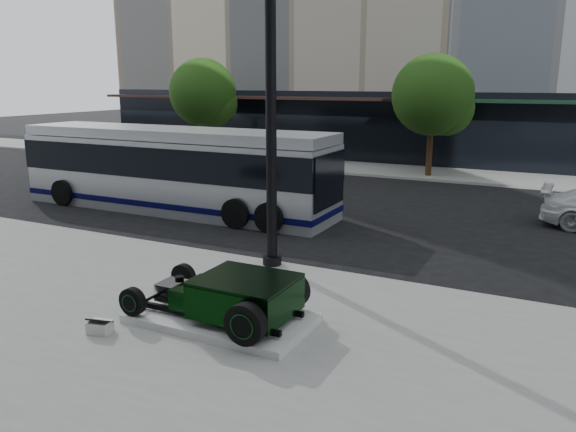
% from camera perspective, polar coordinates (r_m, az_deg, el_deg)
% --- Properties ---
extents(ground, '(120.00, 120.00, 0.00)m').
position_cam_1_polar(ground, '(16.26, 0.15, -2.70)').
color(ground, black).
rests_on(ground, ground).
extents(sidewalk_far, '(70.00, 4.00, 0.12)m').
position_cam_1_polar(sidewalk_far, '(29.17, 12.55, 4.37)').
color(sidewalk_far, gray).
rests_on(sidewalk_far, ground).
extents(street_trees, '(29.80, 3.80, 5.70)m').
position_cam_1_polar(street_trees, '(27.67, 14.80, 11.50)').
color(street_trees, black).
rests_on(street_trees, sidewalk_far).
extents(display_plinth, '(3.40, 1.80, 0.15)m').
position_cam_1_polar(display_plinth, '(10.85, -6.78, -10.22)').
color(display_plinth, silver).
rests_on(display_plinth, sidewalk_near).
extents(hot_rod, '(3.22, 2.00, 0.81)m').
position_cam_1_polar(hot_rod, '(10.49, -5.32, -8.07)').
color(hot_rod, black).
rests_on(hot_rod, display_plinth).
extents(info_plaque, '(0.45, 0.38, 0.31)m').
position_cam_1_polar(info_plaque, '(10.85, -18.57, -10.58)').
color(info_plaque, silver).
rests_on(info_plaque, sidewalk_near).
extents(lamppost, '(0.46, 0.46, 8.43)m').
position_cam_1_polar(lamppost, '(13.27, -1.74, 11.24)').
color(lamppost, black).
rests_on(lamppost, sidewalk_near).
extents(transit_bus, '(12.12, 2.88, 2.92)m').
position_cam_1_polar(transit_bus, '(20.55, -11.51, 4.70)').
color(transit_bus, '#B7BBC1').
rests_on(transit_bus, ground).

